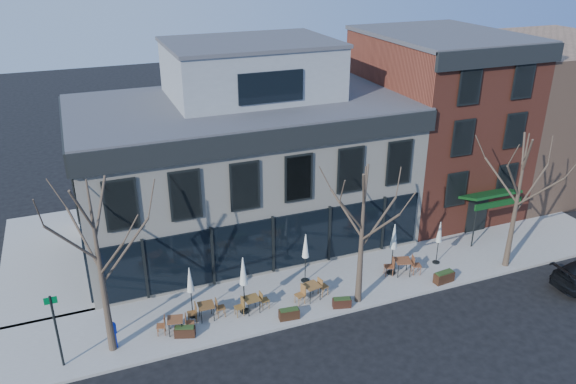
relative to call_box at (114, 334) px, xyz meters
name	(u,v)px	position (x,y,z in m)	size (l,w,h in m)	color
ground	(273,275)	(8.38, 3.12, -0.86)	(120.00, 120.00, 0.00)	black
sidewalk_front	(346,282)	(11.63, 0.97, -0.78)	(33.50, 4.70, 0.15)	gray
sidewalk_side	(45,259)	(-2.87, 9.12, -0.78)	(4.50, 12.00, 0.15)	gray
corner_building	(243,160)	(8.45, 8.19, 3.87)	(18.39, 10.39, 11.10)	beige
red_brick_building	(435,121)	(21.38, 8.10, 4.78)	(8.20, 11.78, 11.18)	brown
bg_building	(542,111)	(31.38, 9.12, 4.14)	(12.00, 12.00, 10.00)	#8C664C
tree_corner	(100,267)	(-0.11, -0.08, 3.39)	(3.93, 3.98, 7.92)	#382B21
tree_mid	(362,235)	(11.39, -0.78, 2.94)	(3.50, 3.55, 7.04)	#382B21
tree_right	(517,200)	(20.39, -0.78, 3.16)	(3.72, 3.77, 7.48)	#382B21
sign_pole	(56,327)	(-2.12, -0.38, 1.22)	(0.50, 0.10, 3.40)	black
call_box	(114,334)	(0.00, 0.00, 0.00)	(0.28, 0.27, 1.34)	#0C23A8
cafe_set_0	(175,324)	(2.63, 0.02, -0.25)	(1.75, 0.81, 0.90)	brown
cafe_set_1	(206,310)	(4.16, 0.51, -0.22)	(1.80, 0.75, 0.94)	brown
cafe_set_2	(252,303)	(6.29, 0.27, -0.23)	(1.77, 0.76, 0.92)	brown
cafe_set_3	(312,290)	(9.32, 0.17, -0.20)	(1.92, 0.88, 0.98)	brown
cafe_set_5	(403,265)	(14.66, 0.48, -0.17)	(2.03, 1.04, 1.04)	brown
umbrella_0	(190,282)	(3.60, 0.96, 1.14)	(0.42, 0.42, 2.62)	black
umbrella_1	(243,274)	(5.96, 0.38, 1.38)	(0.47, 0.47, 2.96)	black
umbrella_2	(306,248)	(9.66, 1.76, 1.22)	(0.44, 0.44, 2.72)	black
umbrella_3	(394,239)	(14.17, 0.77, 1.35)	(0.47, 0.47, 2.91)	black
umbrella_4	(439,234)	(17.01, 0.79, 1.05)	(0.40, 0.40, 2.49)	black
planter_0	(185,331)	(2.95, -0.38, -0.45)	(0.98, 0.64, 0.51)	black
planter_1	(289,314)	(7.72, -0.88, -0.44)	(0.98, 0.48, 0.53)	black
planter_2	(342,302)	(10.41, -0.96, -0.46)	(0.95, 0.57, 0.50)	black
planter_3	(444,277)	(16.26, -0.94, -0.41)	(1.12, 0.54, 0.61)	#321C10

